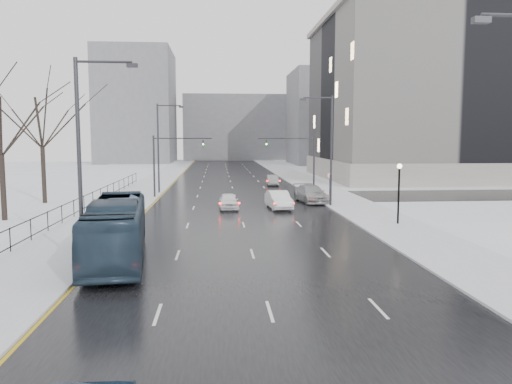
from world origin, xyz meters
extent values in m
cube|color=black|center=(0.00, 60.00, 0.02)|extent=(16.00, 150.00, 0.04)
cube|color=black|center=(0.00, 48.00, 0.02)|extent=(130.00, 10.00, 0.04)
cube|color=silver|center=(-10.50, 60.00, 0.08)|extent=(5.00, 150.00, 0.16)
cube|color=silver|center=(10.50, 60.00, 0.08)|extent=(5.00, 150.00, 0.16)
cube|color=white|center=(-20.00, 60.00, 0.06)|extent=(14.00, 150.00, 0.12)
cube|color=black|center=(-13.00, 30.00, 1.41)|extent=(0.04, 70.00, 0.05)
cube|color=black|center=(-13.00, 30.00, 0.41)|extent=(0.04, 70.00, 0.05)
cylinder|color=black|center=(-13.00, 30.00, 0.81)|extent=(0.06, 0.06, 1.30)
cube|color=#2D2D33|center=(5.80, 10.00, 9.65)|extent=(0.50, 0.25, 0.18)
cylinder|color=#2D2D33|center=(8.40, 40.00, 5.00)|extent=(0.20, 0.20, 10.00)
cylinder|color=#2D2D33|center=(7.10, 40.00, 9.80)|extent=(2.60, 0.12, 0.12)
cube|color=#2D2D33|center=(5.80, 40.00, 9.65)|extent=(0.50, 0.25, 0.18)
cylinder|color=#2D2D33|center=(-8.40, 20.00, 5.00)|extent=(0.20, 0.20, 10.00)
cylinder|color=#2D2D33|center=(-7.10, 20.00, 9.80)|extent=(2.60, 0.12, 0.12)
cube|color=#2D2D33|center=(-5.80, 20.00, 9.65)|extent=(0.50, 0.25, 0.18)
cylinder|color=#2D2D33|center=(-8.40, 52.00, 5.00)|extent=(0.20, 0.20, 10.00)
cylinder|color=#2D2D33|center=(-7.10, 52.00, 9.80)|extent=(2.60, 0.12, 0.12)
cube|color=#2D2D33|center=(-5.80, 52.00, 9.65)|extent=(0.50, 0.25, 0.18)
cylinder|color=black|center=(11.00, 30.00, 2.16)|extent=(0.14, 0.14, 4.00)
sphere|color=#FFE5B2|center=(11.00, 30.00, 4.26)|extent=(0.36, 0.36, 0.36)
cylinder|color=#2D2D33|center=(8.40, 48.00, 3.25)|extent=(0.20, 0.20, 6.50)
cylinder|color=#2D2D33|center=(5.40, 48.00, 6.20)|extent=(6.00, 0.12, 0.12)
imported|color=#2D2D33|center=(3.30, 48.00, 5.60)|extent=(0.15, 0.18, 0.90)
sphere|color=#19FF33|center=(3.30, 47.85, 5.60)|extent=(0.16, 0.16, 0.16)
cylinder|color=#2D2D33|center=(-8.40, 48.00, 3.25)|extent=(0.20, 0.20, 6.50)
cylinder|color=#2D2D33|center=(-5.40, 48.00, 6.20)|extent=(6.00, 0.12, 0.12)
imported|color=#2D2D33|center=(-3.30, 48.00, 5.60)|extent=(0.15, 0.18, 0.90)
sphere|color=#19FF33|center=(-3.30, 47.85, 5.60)|extent=(0.16, 0.16, 0.16)
cylinder|color=#2D2D33|center=(9.20, 44.00, 1.41)|extent=(0.06, 0.06, 2.50)
cylinder|color=white|center=(9.20, 44.00, 2.56)|extent=(0.60, 0.03, 0.60)
torus|color=#B20C0C|center=(9.20, 44.00, 2.56)|extent=(0.58, 0.06, 0.58)
cube|color=gray|center=(35.00, 72.00, 12.00)|extent=(40.00, 30.00, 24.00)
cube|color=gray|center=(35.00, 72.00, 24.40)|extent=(41.00, 31.00, 0.80)
cube|color=gray|center=(35.00, 72.00, 1.50)|extent=(40.60, 30.60, 3.00)
cube|color=slate|center=(28.00, 115.00, 11.00)|extent=(24.00, 20.00, 22.00)
cube|color=slate|center=(-22.00, 125.00, 14.00)|extent=(18.00, 22.00, 28.00)
cube|color=slate|center=(4.00, 140.00, 9.00)|extent=(30.00, 18.00, 18.00)
imported|color=#26384A|center=(-7.00, 21.19, 1.60)|extent=(3.98, 11.46, 3.13)
imported|color=white|center=(-0.90, 39.18, 0.73)|extent=(1.74, 4.12, 1.39)
imported|color=white|center=(3.50, 38.91, 0.83)|extent=(2.11, 4.92, 1.58)
imported|color=#9C9DA0|center=(7.20, 43.13, 0.87)|extent=(3.07, 5.95, 1.65)
imported|color=gray|center=(5.37, 60.48, 0.72)|extent=(1.64, 4.20, 1.36)
camera|label=1|loc=(-1.84, -4.30, 6.27)|focal=35.00mm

